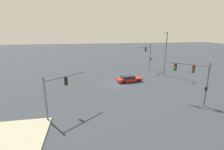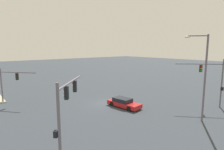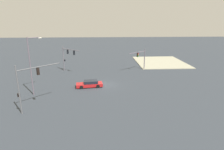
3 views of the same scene
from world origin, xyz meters
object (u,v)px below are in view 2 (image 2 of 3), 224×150
at_px(sedan_car_approaching, 124,103).
at_px(traffic_signal_cross_street, 212,76).
at_px(traffic_signal_near_corner, 9,80).
at_px(traffic_signal_opposite_side, 66,104).
at_px(streetlamp_curved_arm, 203,73).

bearing_deg(sedan_car_approaching, traffic_signal_cross_street, 43.06).
bearing_deg(traffic_signal_near_corner, traffic_signal_cross_street, 7.69).
distance_m(traffic_signal_opposite_side, traffic_signal_cross_street, 20.08).
height_order(traffic_signal_cross_street, streetlamp_curved_arm, streetlamp_curved_arm).
distance_m(traffic_signal_opposite_side, streetlamp_curved_arm, 14.55).
distance_m(traffic_signal_opposite_side, sedan_car_approaching, 12.80).
bearing_deg(traffic_signal_cross_street, streetlamp_curved_arm, 59.63).
xyz_separation_m(traffic_signal_near_corner, traffic_signal_cross_street, (-20.35, 18.97, 0.82)).
bearing_deg(traffic_signal_near_corner, sedan_car_approaching, 4.97).
relative_size(traffic_signal_cross_street, sedan_car_approaching, 1.32).
bearing_deg(sedan_car_approaching, traffic_signal_near_corner, -143.44).
bearing_deg(streetlamp_curved_arm, traffic_signal_cross_street, -117.59).
bearing_deg(sedan_car_approaching, streetlamp_curved_arm, 12.13).
distance_m(traffic_signal_cross_street, streetlamp_curved_arm, 6.13).
height_order(traffic_signal_near_corner, traffic_signal_opposite_side, traffic_signal_opposite_side).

